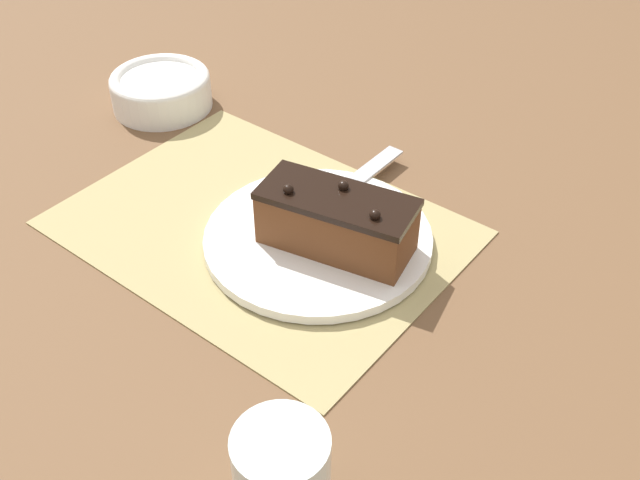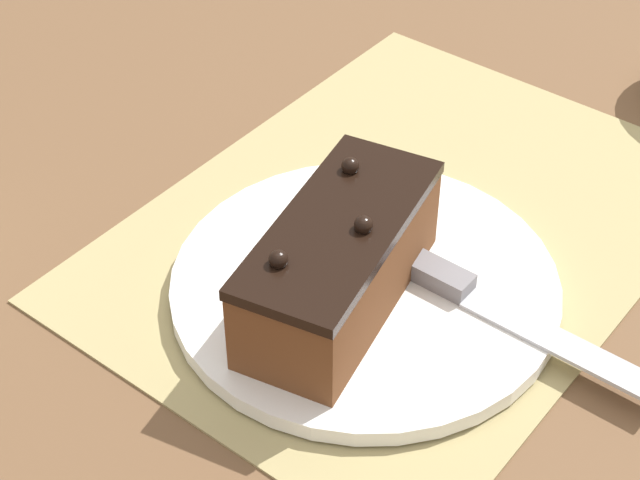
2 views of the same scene
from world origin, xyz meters
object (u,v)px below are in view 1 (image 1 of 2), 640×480
(chocolate_cake, at_px, (337,221))
(small_bowl, at_px, (161,89))
(cake_plate, at_px, (318,238))
(serving_knife, at_px, (334,195))

(chocolate_cake, height_order, small_bowl, chocolate_cake)
(cake_plate, relative_size, small_bowl, 1.82)
(serving_knife, bearing_deg, chocolate_cake, -50.85)
(cake_plate, height_order, small_bowl, small_bowl)
(chocolate_cake, xyz_separation_m, serving_knife, (0.06, -0.07, -0.03))
(chocolate_cake, bearing_deg, serving_knife, -50.95)
(chocolate_cake, bearing_deg, cake_plate, -3.53)
(chocolate_cake, relative_size, serving_knife, 0.91)
(small_bowl, bearing_deg, chocolate_cake, 165.02)
(cake_plate, distance_m, chocolate_cake, 0.05)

